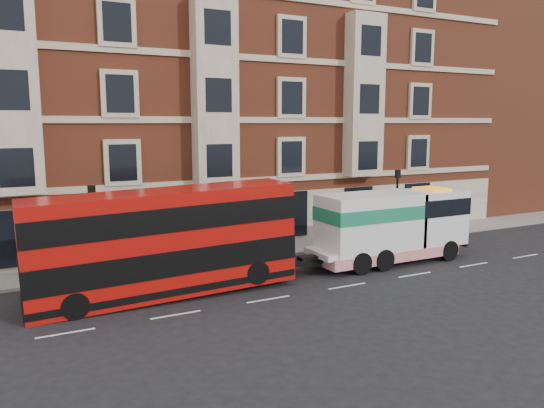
# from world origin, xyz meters

# --- Properties ---
(ground) EXTENTS (120.00, 120.00, 0.00)m
(ground) POSITION_xyz_m (0.00, 0.00, 0.00)
(ground) COLOR black
(ground) RESTS_ON ground
(sidewalk) EXTENTS (90.00, 3.00, 0.15)m
(sidewalk) POSITION_xyz_m (0.00, 7.50, 0.07)
(sidewalk) COLOR slate
(sidewalk) RESTS_ON ground
(victorian_terrace) EXTENTS (45.00, 12.00, 20.40)m
(victorian_terrace) POSITION_xyz_m (0.50, 15.00, 10.07)
(victorian_terrace) COLOR brown
(victorian_terrace) RESTS_ON ground
(filler_east) EXTENTS (18.00, 10.00, 19.00)m
(filler_east) POSITION_xyz_m (32.00, 14.00, 9.43)
(filler_east) COLOR brown
(filler_east) RESTS_ON ground
(lamp_post_west) EXTENTS (0.35, 0.15, 4.35)m
(lamp_post_west) POSITION_xyz_m (-6.00, 6.20, 2.68)
(lamp_post_west) COLOR black
(lamp_post_west) RESTS_ON sidewalk
(lamp_post_east) EXTENTS (0.35, 0.15, 4.35)m
(lamp_post_east) POSITION_xyz_m (12.00, 6.20, 2.68)
(lamp_post_east) COLOR black
(lamp_post_east) RESTS_ON sidewalk
(double_decker_bus) EXTENTS (11.25, 2.58, 4.55)m
(double_decker_bus) POSITION_xyz_m (-3.70, 2.43, 2.41)
(double_decker_bus) COLOR #AB0E09
(double_decker_bus) RESTS_ON ground
(tow_truck) EXTENTS (9.01, 2.66, 3.75)m
(tow_truck) POSITION_xyz_m (8.36, 2.43, 1.99)
(tow_truck) COLOR white
(tow_truck) RESTS_ON ground
(pedestrian) EXTENTS (0.75, 0.60, 1.81)m
(pedestrian) POSITION_xyz_m (-7.92, 6.15, 1.05)
(pedestrian) COLOR black
(pedestrian) RESTS_ON sidewalk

